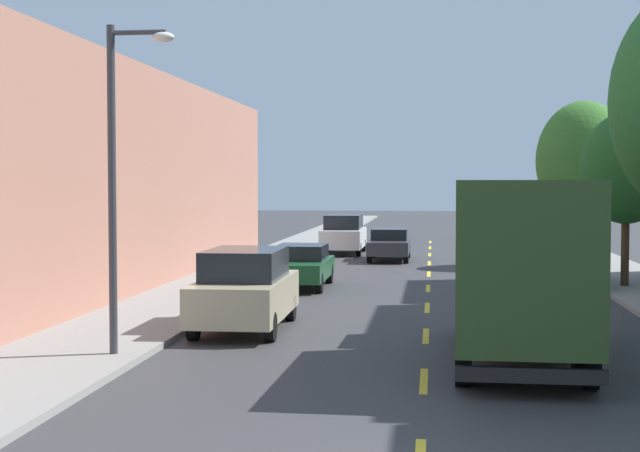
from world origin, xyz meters
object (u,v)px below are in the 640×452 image
street_tree_third (626,169)px  street_lamp (120,163)px  parked_suv_burgundy (501,223)px  street_tree_farthest (584,161)px  moving_charcoal_sedan (389,244)px  delivery_box_truck (518,262)px  parked_suv_champagne (245,289)px  parked_suv_white (344,234)px  parked_pickup_teal (559,262)px  parked_sedan_forest (301,265)px

street_tree_third → street_lamp: size_ratio=0.88×
street_lamp → parked_suv_burgundy: 43.37m
street_tree_farthest → moving_charcoal_sedan: street_tree_farthest is taller
street_tree_third → delivery_box_truck: bearing=-109.0°
street_lamp → parked_suv_champagne: (1.65, 4.18, -2.90)m
parked_suv_white → moving_charcoal_sedan: size_ratio=1.07×
street_lamp → street_tree_farthest: bearing=61.8°
street_tree_farthest → parked_pickup_teal: size_ratio=1.28×
street_tree_farthest → street_lamp: bearing=-118.2°
street_tree_farthest → parked_suv_white: bearing=151.0°
parked_pickup_teal → parked_suv_champagne: parked_suv_champagne is taller
street_lamp → parked_suv_white: bearing=86.6°
parked_suv_burgundy → parked_suv_white: size_ratio=1.01×
parked_suv_champagne → parked_suv_white: bearing=89.9°
moving_charcoal_sedan → parked_sedan_forest: bearing=-101.8°
street_tree_farthest → parked_pickup_teal: (-2.00, -7.93, -3.60)m
street_tree_farthest → parked_sedan_forest: 14.72m
parked_suv_burgundy → moving_charcoal_sedan: 17.98m
street_tree_farthest → parked_suv_white: size_ratio=1.42×
delivery_box_truck → parked_sedan_forest: (-6.02, 12.81, -1.23)m
parked_sedan_forest → parked_suv_burgundy: (8.56, 28.55, 0.24)m
parked_suv_burgundy → moving_charcoal_sedan: parked_suv_burgundy is taller
delivery_box_truck → moving_charcoal_sedan: size_ratio=1.66×
parked_suv_burgundy → moving_charcoal_sedan: size_ratio=1.08×
parked_suv_champagne → street_tree_farthest: bearing=60.4°
street_tree_third → parked_sedan_forest: size_ratio=1.26×
parked_suv_burgundy → parked_suv_white: 15.71m
street_tree_farthest → moving_charcoal_sedan: 9.24m
street_tree_third → parked_suv_burgundy: (-2.07, 27.98, -2.98)m
parked_suv_burgundy → parked_suv_white: bearing=-123.0°
parked_suv_burgundy → parked_suv_champagne: bearing=-102.8°
street_lamp → parked_suv_white: street_lamp is taller
parked_suv_white → moving_charcoal_sedan: 4.46m
street_tree_farthest → parked_suv_white: (-10.63, 5.89, -3.44)m
parked_pickup_teal → parked_suv_champagne: bearing=-128.7°
street_lamp → parked_suv_burgundy: bearing=76.3°
street_tree_farthest → delivery_box_truck: size_ratio=0.91×
street_tree_third → parked_pickup_teal: 3.85m
street_tree_third → parked_pickup_teal: size_ratio=1.07×
parked_pickup_teal → parked_suv_burgundy: bearing=90.1°
moving_charcoal_sedan → parked_pickup_teal: bearing=-58.4°
street_lamp → parked_sedan_forest: (1.71, 13.48, -3.14)m
street_lamp → parked_suv_champagne: bearing=68.5°
street_tree_farthest → parked_pickup_teal: 8.94m
parked_sedan_forest → moving_charcoal_sedan: 11.90m
parked_suv_white → moving_charcoal_sedan: bearing=-56.9°
delivery_box_truck → parked_sedan_forest: size_ratio=1.66×
street_tree_farthest → parked_suv_champagne: street_tree_farthest is taller
delivery_box_truck → parked_suv_burgundy: 41.45m
parked_suv_champagne → parked_sedan_forest: (0.06, 9.30, -0.24)m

